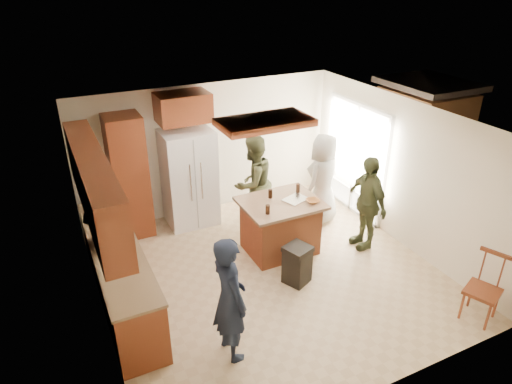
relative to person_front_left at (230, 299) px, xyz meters
name	(u,v)px	position (x,y,z in m)	size (l,w,h in m)	color
room_shell	(414,146)	(5.55, 2.86, 0.03)	(8.00, 5.20, 5.00)	tan
person_front_left	(230,299)	(0.00, 0.00, 0.00)	(0.61, 0.45, 1.67)	black
person_behind_left	(253,183)	(1.60, 2.68, 0.04)	(0.85, 0.53, 1.75)	#393B22
person_behind_right	(323,179)	(2.84, 2.29, 0.02)	(0.84, 0.55, 1.72)	gray
person_side_right	(367,203)	(3.03, 1.26, -0.01)	(0.97, 0.50, 1.65)	#3C4327
person_counter	(111,252)	(-1.08, 1.69, -0.04)	(1.03, 0.48, 1.60)	#1A1E34
left_cabinetry	(111,245)	(-1.07, 1.62, 0.12)	(0.64, 3.00, 2.30)	maroon
back_wall_units	(143,160)	(-0.16, 3.42, 0.54)	(1.80, 0.60, 2.45)	maroon
refrigerator	(189,178)	(0.63, 3.34, 0.06)	(0.90, 0.76, 1.80)	white
kitchen_island	(280,226)	(1.65, 1.75, -0.36)	(1.28, 1.03, 0.93)	#A8502B
island_items	(296,199)	(1.89, 1.65, 0.13)	(0.98, 0.60, 0.15)	silver
trash_bin	(297,264)	(1.47, 0.86, -0.52)	(0.46, 0.46, 0.63)	black
spindle_chair	(483,291)	(3.31, -0.92, -0.38)	(0.55, 0.55, 0.99)	maroon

